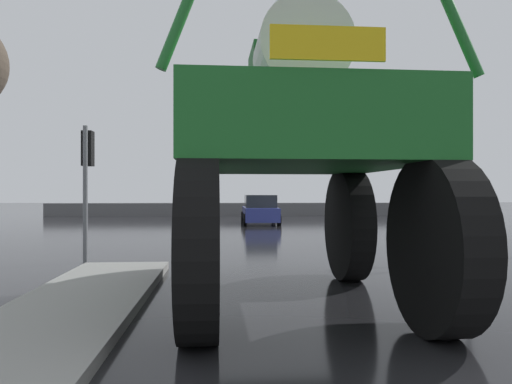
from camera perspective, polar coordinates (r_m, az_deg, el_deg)
name	(u,v)px	position (r m, az deg, el deg)	size (l,w,h in m)	color
ground_plane	(264,234)	(19.48, 0.95, -4.92)	(120.00, 120.00, 0.00)	black
median_island	(49,327)	(6.45, -22.92, -14.19)	(1.76, 9.65, 0.15)	gray
oversize_sprayer	(294,158)	(7.36, 4.37, 3.94)	(3.68, 5.79, 4.59)	black
sedan_ahead	(260,210)	(25.69, 0.48, -2.14)	(1.89, 4.11, 1.52)	navy
traffic_signal_near_left	(87,163)	(12.42, -18.98, 3.15)	(0.24, 0.54, 3.22)	slate
traffic_signal_near_right	(466,162)	(13.48, 23.15, 3.18)	(0.24, 0.54, 3.31)	slate
roadside_barrier	(245,209)	(34.68, -1.24, -2.04)	(27.71, 0.24, 0.90)	#59595B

